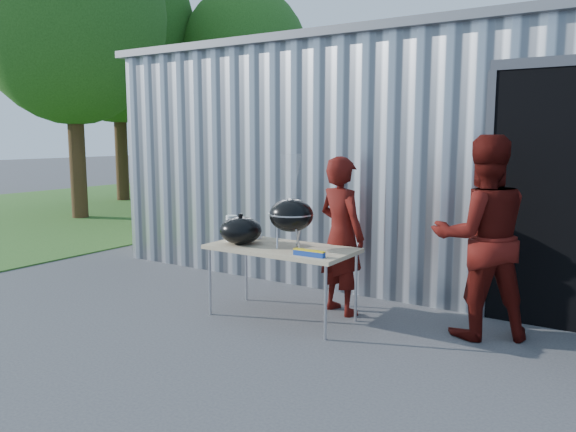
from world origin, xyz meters
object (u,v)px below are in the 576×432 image
Objects in this scene: person_bystander at (481,237)px; kettle_grill at (291,207)px; folding_table at (281,250)px; person_cook at (341,235)px.

kettle_grill is at bearing -12.55° from person_bystander.
person_cook reaches higher than folding_table.
kettle_grill reaches higher than folding_table.
folding_table is at bearing 71.14° from person_cook.
person_bystander is at bearing 19.74° from kettle_grill.
kettle_grill is 1.81m from person_bystander.
person_bystander reaches higher than kettle_grill.
person_cook is at bearing -29.77° from person_bystander.
folding_table is 0.48m from kettle_grill.
kettle_grill is 0.70m from person_cook.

